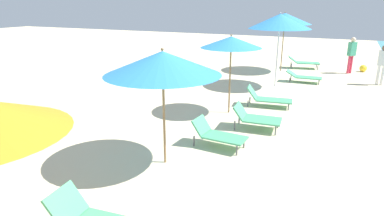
% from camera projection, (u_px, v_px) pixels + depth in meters
% --- Properties ---
extents(umbrella_fourth, '(2.34, 2.34, 2.44)m').
position_uv_depth(umbrella_fourth, '(163.00, 63.00, 6.47)').
color(umbrella_fourth, olive).
rests_on(umbrella_fourth, ground).
extents(lounger_fourth_shoreside, '(1.28, 0.63, 0.65)m').
position_uv_depth(lounger_fourth_shoreside, '(218.00, 134.00, 7.80)').
color(lounger_fourth_shoreside, '#4CA572').
rests_on(lounger_fourth_shoreside, ground).
extents(umbrella_fifth, '(1.82, 1.82, 2.40)m').
position_uv_depth(umbrella_fifth, '(231.00, 42.00, 9.71)').
color(umbrella_fifth, olive).
rests_on(umbrella_fifth, ground).
extents(lounger_fifth_shoreside, '(1.52, 0.76, 0.65)m').
position_uv_depth(lounger_fifth_shoreside, '(268.00, 98.00, 10.87)').
color(lounger_fifth_shoreside, '#4CA572').
rests_on(lounger_fifth_shoreside, ground).
extents(lounger_fifth_inland, '(1.30, 0.78, 0.65)m').
position_uv_depth(lounger_fifth_inland, '(256.00, 117.00, 8.90)').
color(lounger_fifth_inland, '#4CA572').
rests_on(lounger_fifth_inland, ground).
extents(umbrella_sixth, '(2.43, 2.43, 2.93)m').
position_uv_depth(umbrella_sixth, '(280.00, 21.00, 12.81)').
color(umbrella_sixth, silver).
rests_on(umbrella_sixth, ground).
extents(lounger_sixth_shoreside, '(1.49, 0.64, 0.49)m').
position_uv_depth(lounger_sixth_shoreside, '(303.00, 76.00, 14.19)').
color(lounger_sixth_shoreside, '#4CA572').
rests_on(lounger_sixth_shoreside, ground).
extents(umbrella_farthest, '(2.52, 2.52, 2.87)m').
position_uv_depth(umbrella_farthest, '(285.00, 19.00, 15.89)').
color(umbrella_farthest, olive).
rests_on(umbrella_farthest, ground).
extents(lounger_farthest_shoreside, '(1.67, 1.00, 0.61)m').
position_uv_depth(lounger_farthest_shoreside, '(303.00, 62.00, 17.22)').
color(lounger_farthest_shoreside, '#4CA572').
rests_on(lounger_farthest_shoreside, ground).
extents(person_walking_near, '(0.40, 0.42, 1.73)m').
position_uv_depth(person_walking_near, '(352.00, 52.00, 15.78)').
color(person_walking_near, '#D8334C').
rests_on(person_walking_near, ground).
extents(person_walking_mid, '(0.37, 0.23, 1.64)m').
position_uv_depth(person_walking_mid, '(383.00, 61.00, 13.53)').
color(person_walking_mid, silver).
rests_on(person_walking_mid, ground).
extents(beach_ball, '(0.35, 0.35, 0.35)m').
position_uv_depth(beach_ball, '(363.00, 68.00, 16.40)').
color(beach_ball, yellow).
rests_on(beach_ball, ground).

